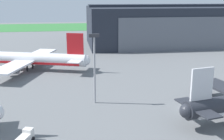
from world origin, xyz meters
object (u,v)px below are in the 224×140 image
Objects in this scene: maintenance_hangar at (182,25)px; airliner_far_left at (25,59)px; baggage_tug at (25,138)px; apron_light_mast at (94,63)px.

maintenance_hangar is 85.12m from airliner_far_left.
maintenance_hangar is at bearing 30.98° from airliner_far_left.
apron_light_mast reaches higher than baggage_tug.
maintenance_hangar is at bearing 56.46° from apron_light_mast.
maintenance_hangar is 2.17× the size of airliner_far_left.
baggage_tug is (-65.54, -96.10, -8.60)m from maintenance_hangar.
maintenance_hangar is at bearing 55.70° from baggage_tug.
apron_light_mast is (13.61, 17.76, 8.70)m from baggage_tug.
airliner_far_left is 10.46× the size of baggage_tug.
airliner_far_left is at bearing 97.89° from baggage_tug.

